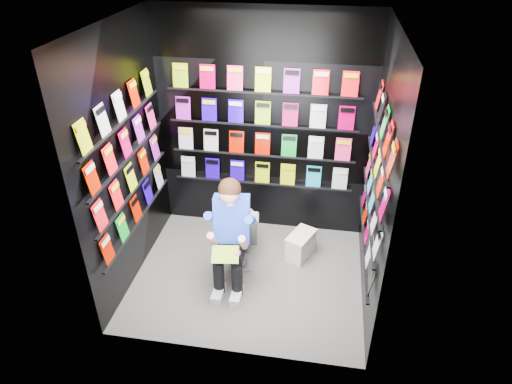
# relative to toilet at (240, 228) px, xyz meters

# --- Properties ---
(floor) EXTENTS (2.40, 2.40, 0.00)m
(floor) POSITION_rel_toilet_xyz_m (0.15, -0.36, -0.37)
(floor) COLOR #5D5D5B
(floor) RESTS_ON ground
(ceiling) EXTENTS (2.40, 2.40, 0.00)m
(ceiling) POSITION_rel_toilet_xyz_m (0.15, -0.36, 2.23)
(ceiling) COLOR white
(ceiling) RESTS_ON floor
(wall_back) EXTENTS (2.40, 0.04, 2.60)m
(wall_back) POSITION_rel_toilet_xyz_m (0.15, 0.64, 0.93)
(wall_back) COLOR black
(wall_back) RESTS_ON floor
(wall_front) EXTENTS (2.40, 0.04, 2.60)m
(wall_front) POSITION_rel_toilet_xyz_m (0.15, -1.36, 0.93)
(wall_front) COLOR black
(wall_front) RESTS_ON floor
(wall_left) EXTENTS (0.04, 2.00, 2.60)m
(wall_left) POSITION_rel_toilet_xyz_m (-1.05, -0.36, 0.93)
(wall_left) COLOR black
(wall_left) RESTS_ON floor
(wall_right) EXTENTS (0.04, 2.00, 2.60)m
(wall_right) POSITION_rel_toilet_xyz_m (1.35, -0.36, 0.93)
(wall_right) COLOR black
(wall_right) RESTS_ON floor
(comics_back) EXTENTS (2.10, 0.06, 1.37)m
(comics_back) POSITION_rel_toilet_xyz_m (0.15, 0.61, 0.94)
(comics_back) COLOR #C01500
(comics_back) RESTS_ON wall_back
(comics_left) EXTENTS (0.06, 1.70, 1.37)m
(comics_left) POSITION_rel_toilet_xyz_m (-1.02, -0.36, 0.94)
(comics_left) COLOR #C01500
(comics_left) RESTS_ON wall_left
(comics_right) EXTENTS (0.06, 1.70, 1.37)m
(comics_right) POSITION_rel_toilet_xyz_m (1.32, -0.36, 0.94)
(comics_right) COLOR #C01500
(comics_right) RESTS_ON wall_right
(toilet) EXTENTS (0.52, 0.80, 0.73)m
(toilet) POSITION_rel_toilet_xyz_m (0.00, 0.00, 0.00)
(toilet) COLOR white
(toilet) RESTS_ON floor
(longbox) EXTENTS (0.33, 0.41, 0.27)m
(longbox) POSITION_rel_toilet_xyz_m (0.67, 0.08, -0.23)
(longbox) COLOR white
(longbox) RESTS_ON floor
(longbox_lid) EXTENTS (0.35, 0.44, 0.03)m
(longbox_lid) POSITION_rel_toilet_xyz_m (0.67, 0.08, -0.08)
(longbox_lid) COLOR white
(longbox_lid) RESTS_ON longbox
(reader) EXTENTS (0.58, 0.77, 1.31)m
(reader) POSITION_rel_toilet_xyz_m (0.00, -0.38, 0.38)
(reader) COLOR #1736C6
(reader) RESTS_ON toilet
(held_comic) EXTENTS (0.28, 0.18, 0.11)m
(held_comic) POSITION_rel_toilet_xyz_m (0.00, -0.73, 0.21)
(held_comic) COLOR #19951F
(held_comic) RESTS_ON reader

